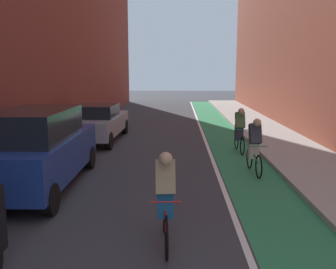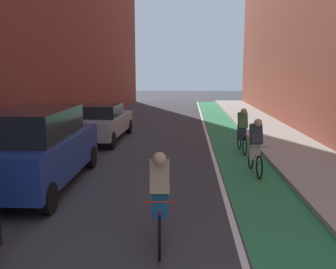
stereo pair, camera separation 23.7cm
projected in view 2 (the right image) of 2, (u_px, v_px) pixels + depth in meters
name	position (u px, v px, depth m)	size (l,w,h in m)	color
ground_plane	(161.00, 143.00, 15.17)	(82.45, 82.45, 0.00)	#38383D
bike_lane_paint	(227.00, 135.00, 16.99)	(1.60, 37.48, 0.00)	#2D8451
lane_divider_stripe	(207.00, 135.00, 17.04)	(0.12, 37.48, 0.00)	white
sidewalk_right	(272.00, 134.00, 16.87)	(2.54, 37.48, 0.14)	#A8A59E
building_facade_right	(321.00, 10.00, 17.74)	(2.40, 33.48, 11.61)	#9E4C38
parked_suv_blue	(39.00, 147.00, 9.18)	(1.93, 4.81, 1.98)	navy
parked_sedan_silver	(100.00, 122.00, 15.53)	(2.05, 4.76, 1.53)	#9EA0A8
cyclist_lead	(160.00, 195.00, 6.16)	(0.48, 1.74, 1.62)	black
cyclist_mid	(255.00, 146.00, 10.44)	(0.48, 1.69, 1.60)	black
cyclist_trailing	(242.00, 130.00, 13.22)	(0.48, 1.71, 1.61)	black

